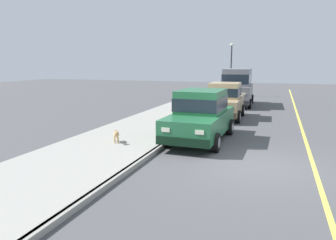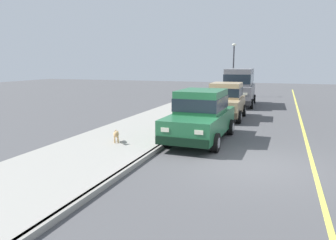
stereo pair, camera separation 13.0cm
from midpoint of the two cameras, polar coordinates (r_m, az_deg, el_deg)
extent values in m
plane|color=#4C4C4F|center=(9.76, 14.72, -7.68)|extent=(80.00, 80.00, 0.00)
cube|color=gray|center=(10.44, -3.13, -5.79)|extent=(0.16, 64.00, 0.14)
cube|color=#99968E|center=(11.22, -11.70, -4.86)|extent=(3.60, 64.00, 0.14)
cube|color=#E0D64C|center=(9.79, 24.18, -8.17)|extent=(0.12, 57.60, 0.01)
cube|color=#23663D|center=(12.26, 5.42, -0.41)|extent=(1.89, 4.53, 0.76)
cube|color=#23663D|center=(12.24, 5.60, 3.35)|extent=(1.63, 2.13, 0.84)
cube|color=#19232D|center=(12.24, 5.59, 3.06)|extent=(1.66, 2.17, 0.46)
cube|color=black|center=(10.24, 2.24, -3.84)|extent=(1.77, 0.24, 0.28)
cube|color=black|center=(14.41, 7.64, 0.14)|extent=(1.77, 0.24, 0.28)
cylinder|color=black|center=(10.81, 8.11, -3.95)|extent=(0.23, 0.64, 0.64)
cylinder|color=#9E9EA3|center=(10.81, 8.11, -3.95)|extent=(0.25, 0.36, 0.35)
cylinder|color=black|center=(11.31, -0.85, -3.23)|extent=(0.23, 0.64, 0.64)
cylinder|color=#9E9EA3|center=(11.31, -0.85, -3.23)|extent=(0.25, 0.36, 0.35)
cylinder|color=black|center=(13.49, 10.61, -1.22)|extent=(0.23, 0.64, 0.64)
cylinder|color=#9E9EA3|center=(13.49, 10.61, -1.22)|extent=(0.25, 0.36, 0.35)
cylinder|color=black|center=(13.89, 3.28, -0.74)|extent=(0.23, 0.64, 0.64)
cylinder|color=#9E9EA3|center=(13.89, 3.28, -0.74)|extent=(0.25, 0.36, 0.35)
cube|color=#EAEACC|center=(9.98, 5.25, -2.16)|extent=(0.28, 0.09, 0.14)
cube|color=#EAEACC|center=(10.32, -0.75, -1.71)|extent=(0.28, 0.09, 0.14)
cube|color=tan|center=(17.31, 9.64, 2.55)|extent=(1.79, 3.73, 0.76)
cube|color=tan|center=(17.47, 9.83, 5.19)|extent=(1.55, 1.93, 0.80)
cube|color=#19232D|center=(17.47, 9.83, 5.00)|extent=(1.59, 1.97, 0.44)
cube|color=#3E3527|center=(15.58, 8.64, 0.87)|extent=(1.69, 0.23, 0.28)
cube|color=#3E3527|center=(19.11, 10.40, 2.50)|extent=(1.69, 0.23, 0.28)
cylinder|color=black|center=(16.13, 12.02, 0.57)|extent=(0.23, 0.64, 0.64)
cylinder|color=#9E9EA3|center=(16.13, 12.02, 0.57)|extent=(0.25, 0.36, 0.35)
cylinder|color=black|center=(16.39, 6.04, 0.88)|extent=(0.23, 0.64, 0.64)
cylinder|color=#9E9EA3|center=(16.39, 6.04, 0.88)|extent=(0.25, 0.36, 0.35)
cylinder|color=black|center=(18.39, 12.78, 1.69)|extent=(0.23, 0.64, 0.64)
cylinder|color=#9E9EA3|center=(18.39, 12.78, 1.69)|extent=(0.25, 0.36, 0.35)
cylinder|color=black|center=(18.62, 7.50, 1.95)|extent=(0.23, 0.64, 0.64)
cylinder|color=#9E9EA3|center=(18.62, 7.50, 1.95)|extent=(0.25, 0.36, 0.35)
cube|color=#EAEACC|center=(15.42, 10.62, 2.04)|extent=(0.28, 0.09, 0.14)
cube|color=#EAEACC|center=(15.59, 6.73, 2.23)|extent=(0.28, 0.09, 0.14)
cube|color=slate|center=(22.89, 11.94, 4.71)|extent=(2.08, 4.87, 1.10)
cube|color=slate|center=(22.82, 12.04, 7.46)|extent=(1.81, 3.86, 1.10)
cube|color=#19232D|center=(22.82, 12.03, 7.26)|extent=(1.85, 3.90, 0.61)
cube|color=#252527|center=(20.61, 11.31, 3.01)|extent=(1.87, 0.27, 0.28)
cube|color=#252527|center=(25.26, 12.38, 4.25)|extent=(1.87, 0.27, 0.28)
cylinder|color=black|center=(21.41, 14.06, 2.79)|extent=(0.24, 0.65, 0.64)
cylinder|color=#9E9EA3|center=(21.41, 14.06, 2.79)|extent=(0.25, 0.36, 0.35)
cylinder|color=black|center=(21.58, 9.01, 3.02)|extent=(0.24, 0.65, 0.64)
cylinder|color=#9E9EA3|center=(21.58, 9.01, 3.02)|extent=(0.25, 0.36, 0.35)
cylinder|color=black|center=(24.36, 14.43, 3.62)|extent=(0.24, 0.65, 0.64)
cylinder|color=#9E9EA3|center=(24.36, 14.43, 3.62)|extent=(0.25, 0.36, 0.35)
cylinder|color=black|center=(24.52, 9.99, 3.83)|extent=(0.24, 0.65, 0.64)
cylinder|color=#9E9EA3|center=(24.52, 9.99, 3.83)|extent=(0.25, 0.36, 0.35)
cube|color=#EAEACC|center=(20.47, 13.00, 4.53)|extent=(0.28, 0.09, 0.14)
cube|color=#EAEACC|center=(20.58, 9.72, 4.67)|extent=(0.28, 0.09, 0.14)
ellipsoid|color=tan|center=(11.59, -9.45, -2.54)|extent=(0.40, 0.48, 0.20)
cylinder|color=tan|center=(11.50, -9.09, -3.60)|extent=(0.05, 0.05, 0.18)
cylinder|color=tan|center=(11.49, -9.69, -3.62)|extent=(0.05, 0.05, 0.18)
cylinder|color=tan|center=(11.76, -9.15, -3.29)|extent=(0.05, 0.05, 0.18)
cylinder|color=tan|center=(11.76, -9.74, -3.31)|extent=(0.05, 0.05, 0.18)
sphere|color=tan|center=(11.28, -9.40, -2.41)|extent=(0.17, 0.17, 0.17)
ellipsoid|color=brown|center=(11.20, -9.38, -2.60)|extent=(0.12, 0.13, 0.06)
cone|color=tan|center=(11.28, -9.16, -1.96)|extent=(0.06, 0.06, 0.07)
cone|color=tan|center=(11.27, -9.67, -1.98)|extent=(0.06, 0.06, 0.07)
cylinder|color=tan|center=(11.83, -9.50, -1.98)|extent=(0.09, 0.12, 0.13)
cylinder|color=red|center=(14.17, 1.18, -1.13)|extent=(0.24, 0.24, 0.06)
cylinder|color=red|center=(14.12, 1.19, 0.09)|extent=(0.17, 0.17, 0.55)
sphere|color=red|center=(14.06, 1.19, 1.35)|extent=(0.15, 0.15, 0.15)
cylinder|color=red|center=(14.15, 0.72, 0.23)|extent=(0.10, 0.07, 0.07)
cylinder|color=red|center=(14.08, 1.65, 0.17)|extent=(0.10, 0.07, 0.07)
cylinder|color=#2D2D33|center=(29.04, 10.92, 8.55)|extent=(0.12, 0.12, 4.20)
ellipsoid|color=silver|center=(29.07, 11.07, 12.92)|extent=(0.36, 0.36, 0.20)
camera|label=1|loc=(0.07, -90.32, -0.06)|focal=34.53mm
camera|label=2|loc=(0.07, 89.68, 0.06)|focal=34.53mm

